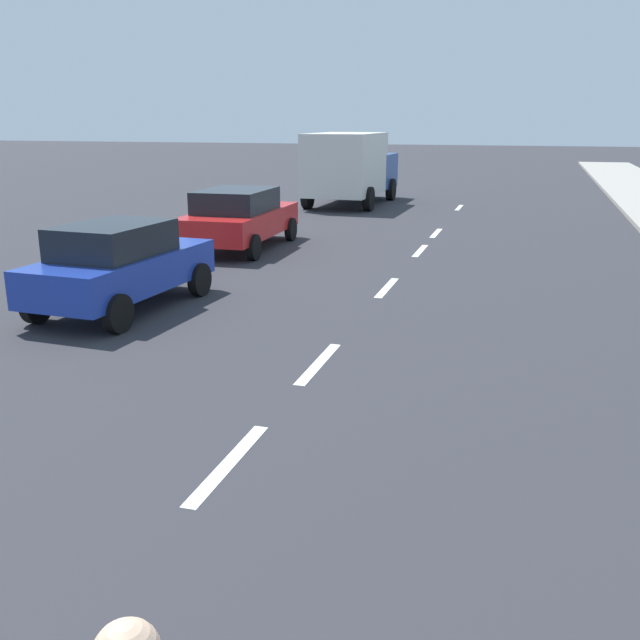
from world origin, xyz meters
name	(u,v)px	position (x,y,z in m)	size (l,w,h in m)	color
ground_plane	(413,259)	(0.00, 20.00, 0.00)	(160.00, 160.00, 0.00)	#2D2D33
lane_stripe_2	(229,463)	(0.00, 8.78, 0.00)	(0.16, 1.80, 0.01)	white
lane_stripe_3	(319,363)	(0.00, 11.90, 0.00)	(0.16, 1.80, 0.01)	white
lane_stripe_4	(387,288)	(0.00, 16.74, 0.00)	(0.16, 1.80, 0.01)	white
lane_stripe_5	(420,251)	(0.00, 21.11, 0.00)	(0.16, 1.80, 0.01)	white
lane_stripe_6	(436,233)	(0.00, 24.20, 0.00)	(0.16, 1.80, 0.01)	white
lane_stripe_7	(459,208)	(0.00, 30.85, 0.00)	(0.16, 1.80, 0.01)	white
parked_car_blue	(120,264)	(-4.25, 13.72, 0.83)	(2.00, 3.96, 1.57)	#1E389E
parked_car_red	(239,217)	(-4.66, 20.09, 0.84)	(2.15, 4.50, 1.57)	red
delivery_truck	(351,166)	(-4.31, 30.63, 1.50)	(2.78, 6.29, 2.80)	#23478C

